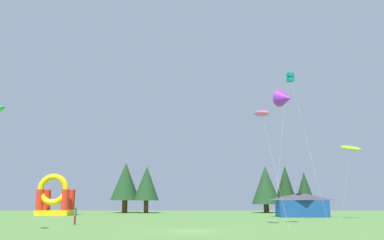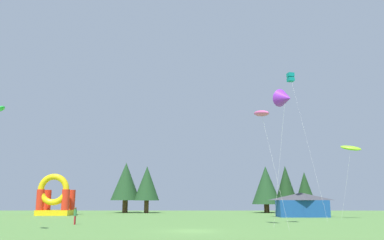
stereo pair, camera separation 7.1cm
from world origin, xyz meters
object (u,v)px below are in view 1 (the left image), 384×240
object	(u,v)px
kite_green_parafoil	(1,109)
kite_purple_delta	(285,98)
kite_pink_parafoil	(261,113)
kite_lime_parafoil	(351,148)
festival_tent	(302,205)
person_near_camera	(75,214)
inflatable_orange_dome	(55,200)
kite_teal_box	(290,78)

from	to	relation	value
kite_green_parafoil	kite_purple_delta	distance (m)	27.52
kite_pink_parafoil	kite_lime_parafoil	world-z (taller)	kite_pink_parafoil
kite_green_parafoil	festival_tent	xyz separation A→B (m)	(32.95, 30.01, -8.40)
kite_lime_parafoil	kite_green_parafoil	distance (m)	43.67
kite_green_parafoil	person_near_camera	size ratio (longest dim) A/B	5.65
inflatable_orange_dome	kite_teal_box	bearing A→B (deg)	-23.04
kite_lime_parafoil	kite_purple_delta	size ratio (longest dim) A/B	0.71
inflatable_orange_dome	festival_tent	size ratio (longest dim) A/B	0.92
kite_pink_parafoil	inflatable_orange_dome	bearing A→B (deg)	138.39
inflatable_orange_dome	festival_tent	bearing A→B (deg)	-7.50
kite_teal_box	festival_tent	distance (m)	20.38
kite_green_parafoil	kite_teal_box	bearing A→B (deg)	33.56
kite_pink_parafoil	inflatable_orange_dome	size ratio (longest dim) A/B	1.77
kite_lime_parafoil	kite_teal_box	size ratio (longest dim) A/B	0.52
kite_teal_box	festival_tent	world-z (taller)	kite_teal_box
kite_lime_parafoil	kite_purple_delta	bearing A→B (deg)	-131.41
kite_pink_parafoil	festival_tent	size ratio (longest dim) A/B	1.63
kite_purple_delta	kite_teal_box	world-z (taller)	kite_teal_box
festival_tent	inflatable_orange_dome	bearing A→B (deg)	172.50
kite_green_parafoil	person_near_camera	world-z (taller)	kite_green_parafoil
kite_pink_parafoil	kite_lime_parafoil	xyz separation A→B (m)	(14.43, 13.59, -1.97)
person_near_camera	festival_tent	world-z (taller)	festival_tent
kite_lime_parafoil	kite_teal_box	world-z (taller)	kite_teal_box
kite_green_parafoil	person_near_camera	bearing A→B (deg)	74.07
kite_pink_parafoil	kite_lime_parafoil	size ratio (longest dim) A/B	1.18
kite_lime_parafoil	kite_teal_box	bearing A→B (deg)	-166.17
kite_green_parafoil	festival_tent	size ratio (longest dim) A/B	1.41
kite_teal_box	inflatable_orange_dome	world-z (taller)	kite_teal_box
kite_pink_parafoil	kite_purple_delta	distance (m)	3.11
kite_teal_box	festival_tent	size ratio (longest dim) A/B	2.64
kite_teal_box	person_near_camera	xyz separation A→B (m)	(-26.25, -7.88, -17.96)
kite_green_parafoil	kite_purple_delta	xyz separation A→B (m)	(26.07, 8.28, 3.02)
kite_pink_parafoil	inflatable_orange_dome	xyz separation A→B (m)	(-30.61, 27.18, -8.98)
person_near_camera	inflatable_orange_dome	size ratio (longest dim) A/B	0.27
kite_lime_parafoil	festival_tent	size ratio (longest dim) A/B	1.38
kite_green_parafoil	person_near_camera	distance (m)	15.27
kite_purple_delta	festival_tent	bearing A→B (deg)	72.43
kite_pink_parafoil	kite_teal_box	size ratio (longest dim) A/B	0.62
person_near_camera	kite_pink_parafoil	bearing A→B (deg)	86.88
kite_teal_box	kite_purple_delta	bearing A→B (deg)	-107.32
kite_lime_parafoil	inflatable_orange_dome	world-z (taller)	kite_lime_parafoil
kite_lime_parafoil	kite_green_parafoil	xyz separation A→B (m)	(-37.90, -21.69, 0.65)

